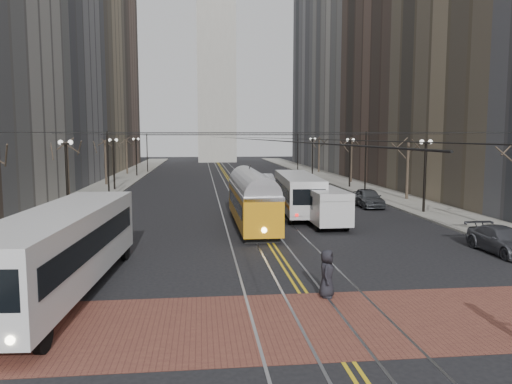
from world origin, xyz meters
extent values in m
plane|color=black|center=(0.00, 0.00, 0.00)|extent=(260.00, 260.00, 0.00)
cube|color=gray|center=(-15.00, 45.00, 0.07)|extent=(5.00, 140.00, 0.15)
cube|color=gray|center=(15.00, 45.00, 0.07)|extent=(5.00, 140.00, 0.15)
cube|color=brown|center=(0.00, -4.00, 0.01)|extent=(25.00, 6.00, 0.01)
cube|color=gray|center=(0.00, 45.00, 0.00)|extent=(4.80, 130.00, 0.02)
cube|color=gold|center=(0.00, 45.00, 0.01)|extent=(0.42, 130.00, 0.01)
cube|color=slate|center=(-25.50, 46.00, 17.00)|extent=(16.00, 20.00, 34.00)
cube|color=gray|center=(-27.50, 66.00, 26.00)|extent=(20.00, 20.00, 52.00)
cube|color=brown|center=(-25.50, 86.00, 20.00)|extent=(16.00, 20.00, 40.00)
cube|color=brown|center=(25.50, 46.00, 17.00)|extent=(16.00, 20.00, 34.00)
cube|color=#9E9B95|center=(27.50, 66.00, 26.00)|extent=(20.00, 20.00, 52.00)
cube|color=slate|center=(25.50, 86.00, 20.00)|extent=(16.00, 20.00, 40.00)
cube|color=#B2AFA5|center=(0.00, 102.00, 28.00)|extent=(9.00, 9.00, 56.00)
cylinder|color=black|center=(-13.70, 18.00, 2.80)|extent=(0.20, 0.20, 5.60)
cylinder|color=black|center=(-13.70, 38.00, 2.80)|extent=(0.20, 0.20, 5.60)
cylinder|color=black|center=(-13.70, 58.00, 2.80)|extent=(0.20, 0.20, 5.60)
cylinder|color=black|center=(13.70, 18.00, 2.80)|extent=(0.20, 0.20, 5.60)
cylinder|color=black|center=(13.70, 38.00, 2.80)|extent=(0.20, 0.20, 5.60)
cylinder|color=black|center=(13.70, 58.00, 2.80)|extent=(0.20, 0.20, 5.60)
cylinder|color=#382D23|center=(-15.70, 26.00, 2.80)|extent=(0.28, 0.28, 5.60)
cylinder|color=#382D23|center=(-15.70, 44.00, 2.80)|extent=(0.28, 0.28, 5.60)
cylinder|color=#382D23|center=(-15.70, 62.00, 2.80)|extent=(0.28, 0.28, 5.60)
cylinder|color=#382D23|center=(15.70, 26.00, 2.80)|extent=(0.28, 0.28, 5.60)
cylinder|color=#382D23|center=(15.70, 44.00, 2.80)|extent=(0.28, 0.28, 5.60)
cylinder|color=#382D23|center=(15.70, 62.00, 2.80)|extent=(0.28, 0.28, 5.60)
cylinder|color=black|center=(-1.50, 45.00, 6.00)|extent=(0.03, 120.00, 0.03)
cylinder|color=black|center=(1.50, 45.00, 6.00)|extent=(0.03, 120.00, 0.03)
cylinder|color=black|center=(-12.90, 30.00, 3.30)|extent=(0.16, 0.16, 6.60)
cylinder|color=black|center=(-12.90, 66.00, 3.30)|extent=(0.16, 0.16, 6.60)
cylinder|color=black|center=(12.90, 30.00, 3.30)|extent=(0.16, 0.16, 6.60)
cylinder|color=black|center=(12.90, 66.00, 3.30)|extent=(0.16, 0.16, 6.60)
cube|color=silver|center=(-9.35, 0.00, 1.65)|extent=(3.63, 13.36, 3.30)
cube|color=orange|center=(-0.50, 13.96, 1.48)|extent=(2.42, 12.57, 2.96)
cube|color=silver|center=(3.64, 18.84, 1.56)|extent=(3.36, 12.08, 3.11)
cube|color=silver|center=(4.45, 13.19, 1.28)|extent=(2.28, 5.82, 2.57)
imported|color=#3F4347|center=(10.50, 22.00, 0.81)|extent=(2.06, 4.83, 1.63)
imported|color=#9E9FA5|center=(4.00, 40.69, 0.78)|extent=(2.07, 4.84, 1.55)
imported|color=#46484F|center=(11.80, 4.51, 0.69)|extent=(2.07, 4.82, 1.38)
imported|color=black|center=(0.79, -1.50, 0.93)|extent=(0.88, 1.06, 1.84)
camera|label=1|loc=(-3.95, -19.66, 6.15)|focal=35.00mm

